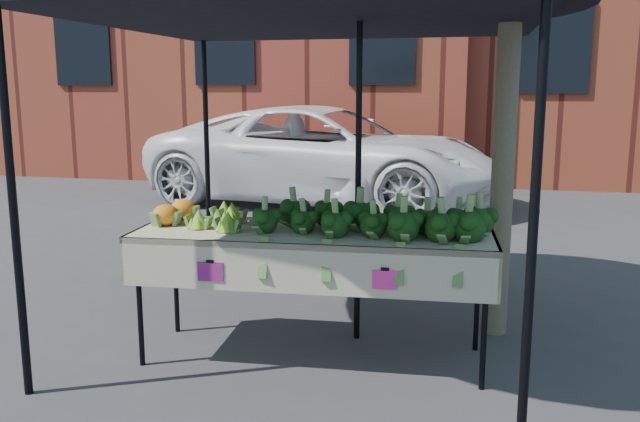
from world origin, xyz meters
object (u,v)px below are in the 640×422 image
at_px(canopy, 313,154).
at_px(vehicle, 326,24).
at_px(street_tree, 511,9).
at_px(table, 313,295).

relative_size(canopy, vehicle, 0.56).
bearing_deg(street_tree, canopy, -168.36).
bearing_deg(vehicle, street_tree, -146.43).
bearing_deg(canopy, vehicle, 101.64).
height_order(table, street_tree, street_tree).
height_order(table, canopy, canopy).
xyz_separation_m(table, street_tree, (1.24, 0.79, 1.94)).
relative_size(vehicle, street_tree, 1.18).
distance_m(table, vehicle, 6.71).
distance_m(vehicle, street_tree, 5.93).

